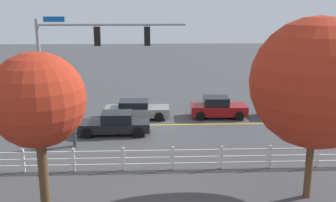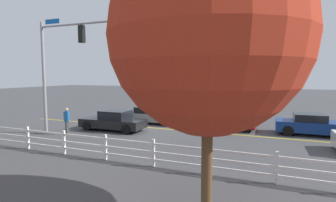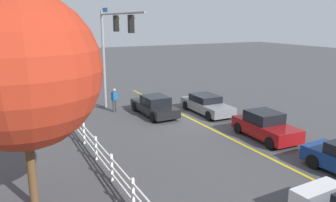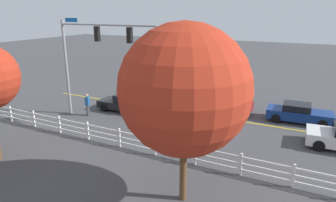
{
  "view_description": "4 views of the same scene",
  "coord_description": "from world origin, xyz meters",
  "px_view_note": "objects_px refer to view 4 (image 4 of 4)",
  "views": [
    {
      "loc": [
        -0.84,
        24.9,
        7.62
      ],
      "look_at": [
        -1.79,
        2.39,
        2.21
      ],
      "focal_mm": 41.66,
      "sensor_mm": 36.0,
      "label": 1
    },
    {
      "loc": [
        -8.94,
        17.35,
        3.81
      ],
      "look_at": [
        -2.83,
        2.52,
        2.24
      ],
      "focal_mm": 29.32,
      "sensor_mm": 36.0,
      "label": 2
    },
    {
      "loc": [
        -18.76,
        11.05,
        6.37
      ],
      "look_at": [
        -1.6,
        2.29,
        1.71
      ],
      "focal_mm": 35.96,
      "sensor_mm": 36.0,
      "label": 3
    },
    {
      "loc": [
        -11.55,
        20.52,
        7.67
      ],
      "look_at": [
        -2.52,
        2.43,
        1.56
      ],
      "focal_mm": 32.11,
      "sensor_mm": 36.0,
      "label": 4
    }
  ],
  "objects_px": {
    "pedestrian": "(88,104)",
    "tree_2": "(185,90)",
    "car_2": "(126,103)",
    "car_1": "(226,103)",
    "car_3": "(160,95)",
    "car_4": "(299,113)"
  },
  "relations": [
    {
      "from": "tree_2",
      "to": "car_2",
      "type": "bearing_deg",
      "value": -44.84
    },
    {
      "from": "car_2",
      "to": "pedestrian",
      "type": "xyz_separation_m",
      "value": [
        2.04,
        2.16,
        0.29
      ]
    },
    {
      "from": "pedestrian",
      "to": "car_4",
      "type": "bearing_deg",
      "value": -1.07
    },
    {
      "from": "pedestrian",
      "to": "tree_2",
      "type": "distance_m",
      "value": 13.1
    },
    {
      "from": "car_2",
      "to": "car_4",
      "type": "height_order",
      "value": "car_2"
    },
    {
      "from": "car_1",
      "to": "tree_2",
      "type": "distance_m",
      "value": 12.87
    },
    {
      "from": "tree_2",
      "to": "car_4",
      "type": "bearing_deg",
      "value": -106.9
    },
    {
      "from": "car_1",
      "to": "car_3",
      "type": "distance_m",
      "value": 5.79
    },
    {
      "from": "car_2",
      "to": "car_3",
      "type": "height_order",
      "value": "car_2"
    },
    {
      "from": "car_1",
      "to": "car_4",
      "type": "height_order",
      "value": "car_1"
    },
    {
      "from": "car_2",
      "to": "car_1",
      "type": "bearing_deg",
      "value": -154.49
    },
    {
      "from": "car_1",
      "to": "car_2",
      "type": "height_order",
      "value": "car_1"
    },
    {
      "from": "car_1",
      "to": "car_3",
      "type": "bearing_deg",
      "value": -177.21
    },
    {
      "from": "car_4",
      "to": "pedestrian",
      "type": "xyz_separation_m",
      "value": [
        14.4,
        5.64,
        0.28
      ]
    },
    {
      "from": "car_4",
      "to": "pedestrian",
      "type": "relative_size",
      "value": 2.64
    },
    {
      "from": "car_2",
      "to": "tree_2",
      "type": "xyz_separation_m",
      "value": [
        -8.68,
        8.63,
        4.14
      ]
    },
    {
      "from": "car_1",
      "to": "tree_2",
      "type": "xyz_separation_m",
      "value": [
        -1.67,
        12.09,
        4.08
      ]
    },
    {
      "from": "car_3",
      "to": "car_4",
      "type": "bearing_deg",
      "value": 1.11
    },
    {
      "from": "car_4",
      "to": "tree_2",
      "type": "relative_size",
      "value": 0.61
    },
    {
      "from": "pedestrian",
      "to": "tree_2",
      "type": "xyz_separation_m",
      "value": [
        -10.72,
        6.47,
        3.85
      ]
    },
    {
      "from": "car_3",
      "to": "pedestrian",
      "type": "height_order",
      "value": "pedestrian"
    },
    {
      "from": "car_3",
      "to": "car_4",
      "type": "xyz_separation_m",
      "value": [
        -11.13,
        -0.05,
        0.02
      ]
    }
  ]
}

